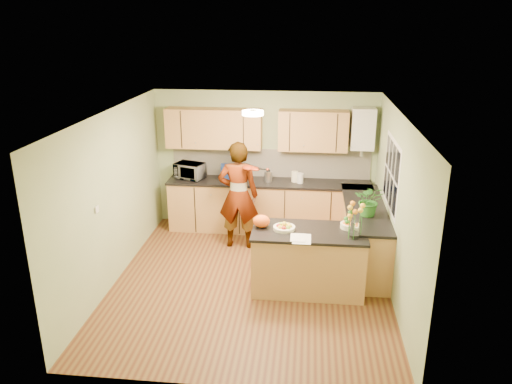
# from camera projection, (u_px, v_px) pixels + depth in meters

# --- Properties ---
(floor) EXTENTS (4.50, 4.50, 0.00)m
(floor) POSITION_uv_depth(u_px,v_px,m) (251.00, 282.00, 7.40)
(floor) COLOR #542A18
(floor) RESTS_ON ground
(ceiling) EXTENTS (4.00, 4.50, 0.02)m
(ceiling) POSITION_uv_depth(u_px,v_px,m) (250.00, 114.00, 6.57)
(ceiling) COLOR white
(ceiling) RESTS_ON wall_back
(wall_back) EXTENTS (4.00, 0.02, 2.50)m
(wall_back) POSITION_uv_depth(u_px,v_px,m) (265.00, 160.00, 9.10)
(wall_back) COLOR #8CA274
(wall_back) RESTS_ON floor
(wall_front) EXTENTS (4.00, 0.02, 2.50)m
(wall_front) POSITION_uv_depth(u_px,v_px,m) (224.00, 283.00, 4.87)
(wall_front) COLOR #8CA274
(wall_front) RESTS_ON floor
(wall_left) EXTENTS (0.02, 4.50, 2.50)m
(wall_left) POSITION_uv_depth(u_px,v_px,m) (113.00, 198.00, 7.19)
(wall_left) COLOR #8CA274
(wall_left) RESTS_ON floor
(wall_right) EXTENTS (0.02, 4.50, 2.50)m
(wall_right) POSITION_uv_depth(u_px,v_px,m) (396.00, 208.00, 6.78)
(wall_right) COLOR #8CA274
(wall_right) RESTS_ON floor
(back_counter) EXTENTS (3.64, 0.62, 0.94)m
(back_counter) POSITION_uv_depth(u_px,v_px,m) (269.00, 206.00, 9.06)
(back_counter) COLOR tan
(back_counter) RESTS_ON floor
(right_counter) EXTENTS (0.62, 2.24, 0.94)m
(right_counter) POSITION_uv_depth(u_px,v_px,m) (364.00, 234.00, 7.87)
(right_counter) COLOR tan
(right_counter) RESTS_ON floor
(splashback) EXTENTS (3.60, 0.02, 0.52)m
(splashback) POSITION_uv_depth(u_px,v_px,m) (270.00, 163.00, 9.09)
(splashback) COLOR white
(splashback) RESTS_ON back_counter
(upper_cabinets) EXTENTS (3.20, 0.34, 0.70)m
(upper_cabinets) POSITION_uv_depth(u_px,v_px,m) (254.00, 129.00, 8.76)
(upper_cabinets) COLOR tan
(upper_cabinets) RESTS_ON wall_back
(boiler) EXTENTS (0.40, 0.30, 0.86)m
(boiler) POSITION_uv_depth(u_px,v_px,m) (363.00, 129.00, 8.56)
(boiler) COLOR white
(boiler) RESTS_ON wall_back
(window_right) EXTENTS (0.01, 1.30, 1.05)m
(window_right) POSITION_uv_depth(u_px,v_px,m) (391.00, 174.00, 7.25)
(window_right) COLOR white
(window_right) RESTS_ON wall_right
(light_switch) EXTENTS (0.02, 0.09, 0.09)m
(light_switch) POSITION_uv_depth(u_px,v_px,m) (97.00, 209.00, 6.61)
(light_switch) COLOR white
(light_switch) RESTS_ON wall_left
(ceiling_lamp) EXTENTS (0.30, 0.30, 0.07)m
(ceiling_lamp) POSITION_uv_depth(u_px,v_px,m) (253.00, 113.00, 6.87)
(ceiling_lamp) COLOR #FFEABF
(ceiling_lamp) RESTS_ON ceiling
(peninsula_island) EXTENTS (1.59, 0.81, 0.91)m
(peninsula_island) POSITION_uv_depth(u_px,v_px,m) (308.00, 260.00, 7.07)
(peninsula_island) COLOR tan
(peninsula_island) RESTS_ON floor
(fruit_dish) EXTENTS (0.31, 0.31, 0.11)m
(fruit_dish) POSITION_uv_depth(u_px,v_px,m) (284.00, 227.00, 6.94)
(fruit_dish) COLOR #F8F0C6
(fruit_dish) RESTS_ON peninsula_island
(orange_bowl) EXTENTS (0.24, 0.24, 0.14)m
(orange_bowl) POSITION_uv_depth(u_px,v_px,m) (349.00, 224.00, 6.98)
(orange_bowl) COLOR #F8F0C6
(orange_bowl) RESTS_ON peninsula_island
(flower_vase) EXTENTS (0.29, 0.29, 0.53)m
(flower_vase) POSITION_uv_depth(u_px,v_px,m) (356.00, 214.00, 6.57)
(flower_vase) COLOR silver
(flower_vase) RESTS_ON peninsula_island
(orange_bag) EXTENTS (0.25, 0.22, 0.18)m
(orange_bag) POSITION_uv_depth(u_px,v_px,m) (261.00, 221.00, 7.00)
(orange_bag) COLOR #FC5B14
(orange_bag) RESTS_ON peninsula_island
(papers) EXTENTS (0.25, 0.34, 0.01)m
(papers) POSITION_uv_depth(u_px,v_px,m) (302.00, 239.00, 6.64)
(papers) COLOR white
(papers) RESTS_ON peninsula_island
(violinist) EXTENTS (0.67, 0.44, 1.83)m
(violinist) POSITION_uv_depth(u_px,v_px,m) (238.00, 195.00, 8.27)
(violinist) COLOR tan
(violinist) RESTS_ON floor
(violin) EXTENTS (0.57, 0.50, 0.14)m
(violin) POSITION_uv_depth(u_px,v_px,m) (248.00, 168.00, 7.86)
(violin) COLOR #571A05
(violin) RESTS_ON violinist
(microwave) EXTENTS (0.59, 0.49, 0.28)m
(microwave) POSITION_uv_depth(u_px,v_px,m) (190.00, 171.00, 9.04)
(microwave) COLOR white
(microwave) RESTS_ON back_counter
(blue_box) EXTENTS (0.37, 0.29, 0.27)m
(blue_box) POSITION_uv_depth(u_px,v_px,m) (230.00, 172.00, 8.97)
(blue_box) COLOR navy
(blue_box) RESTS_ON back_counter
(kettle) EXTENTS (0.14, 0.14, 0.27)m
(kettle) POSITION_uv_depth(u_px,v_px,m) (268.00, 176.00, 8.85)
(kettle) COLOR silver
(kettle) RESTS_ON back_counter
(jar_cream) EXTENTS (0.14, 0.14, 0.19)m
(jar_cream) POSITION_uv_depth(u_px,v_px,m) (295.00, 177.00, 8.86)
(jar_cream) COLOR #F8F0C6
(jar_cream) RESTS_ON back_counter
(jar_white) EXTENTS (0.13, 0.13, 0.18)m
(jar_white) POSITION_uv_depth(u_px,v_px,m) (300.00, 178.00, 8.79)
(jar_white) COLOR white
(jar_white) RESTS_ON back_counter
(potted_plant) EXTENTS (0.49, 0.45, 0.48)m
(potted_plant) POSITION_uv_depth(u_px,v_px,m) (370.00, 200.00, 7.28)
(potted_plant) COLOR #2F7928
(potted_plant) RESTS_ON right_counter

